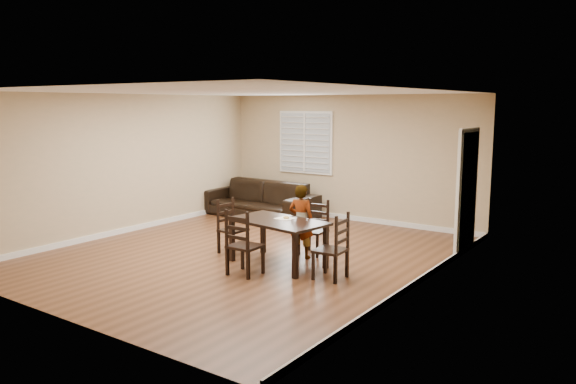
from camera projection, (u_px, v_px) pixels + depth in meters
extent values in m
plane|color=brown|center=(248.00, 254.00, 9.46)|extent=(7.00, 7.00, 0.00)
cube|color=tan|center=(349.00, 158.00, 12.09)|extent=(6.00, 0.04, 2.70)
cube|color=tan|center=(54.00, 206.00, 6.42)|extent=(6.00, 0.04, 2.70)
cube|color=tan|center=(127.00, 164.00, 10.95)|extent=(0.04, 7.00, 2.70)
cube|color=tan|center=(420.00, 190.00, 7.56)|extent=(0.04, 7.00, 2.70)
cube|color=white|center=(246.00, 92.00, 9.05)|extent=(6.00, 7.00, 0.04)
cube|color=white|center=(305.00, 142.00, 12.63)|extent=(1.40, 0.08, 1.40)
cube|color=white|center=(467.00, 193.00, 9.41)|extent=(0.06, 0.94, 2.05)
cylinder|color=#332114|center=(459.00, 200.00, 9.19)|extent=(0.06, 0.06, 0.02)
cube|color=white|center=(348.00, 217.00, 12.28)|extent=(6.00, 0.03, 0.10)
cube|color=white|center=(131.00, 229.00, 11.14)|extent=(0.03, 7.00, 0.10)
cube|color=white|center=(415.00, 283.00, 7.77)|extent=(0.03, 7.00, 0.10)
cube|color=black|center=(278.00, 221.00, 8.74)|extent=(1.63, 1.06, 0.04)
cube|color=black|center=(232.00, 241.00, 9.00)|extent=(0.08, 0.08, 0.67)
cube|color=black|center=(295.00, 256.00, 8.08)|extent=(0.08, 0.08, 0.67)
cube|color=black|center=(263.00, 233.00, 9.51)|extent=(0.08, 0.08, 0.67)
cube|color=black|center=(326.00, 247.00, 8.59)|extent=(0.08, 0.08, 0.67)
cube|color=black|center=(313.00, 231.00, 9.41)|extent=(0.42, 0.39, 0.04)
cube|color=black|center=(319.00, 226.00, 9.54)|extent=(0.41, 0.05, 0.92)
cube|color=black|center=(299.00, 244.00, 9.40)|extent=(0.04, 0.04, 0.38)
cube|color=black|center=(317.00, 247.00, 9.20)|extent=(0.04, 0.04, 0.38)
cube|color=black|center=(309.00, 240.00, 9.67)|extent=(0.04, 0.04, 0.38)
cube|color=black|center=(327.00, 243.00, 9.48)|extent=(0.04, 0.04, 0.38)
cube|color=black|center=(245.00, 246.00, 8.27)|extent=(0.46, 0.43, 0.04)
cube|color=black|center=(237.00, 244.00, 8.11)|extent=(0.45, 0.05, 0.99)
cube|color=black|center=(263.00, 260.00, 8.35)|extent=(0.04, 0.04, 0.41)
cube|color=black|center=(242.00, 256.00, 8.56)|extent=(0.04, 0.04, 0.41)
cube|color=black|center=(248.00, 266.00, 8.06)|extent=(0.04, 0.04, 0.41)
cube|color=black|center=(227.00, 262.00, 8.27)|extent=(0.04, 0.04, 0.41)
cube|color=black|center=(233.00, 230.00, 9.49)|extent=(0.41, 0.44, 0.04)
cube|color=black|center=(226.00, 225.00, 9.59)|extent=(0.06, 0.41, 0.92)
cube|color=black|center=(233.00, 245.00, 9.28)|extent=(0.04, 0.04, 0.38)
cube|color=black|center=(248.00, 241.00, 9.56)|extent=(0.04, 0.04, 0.38)
cube|color=black|center=(219.00, 242.00, 9.49)|extent=(0.04, 0.04, 0.38)
cube|color=black|center=(234.00, 239.00, 9.76)|extent=(0.04, 0.04, 0.38)
cube|color=black|center=(330.00, 250.00, 8.07)|extent=(0.44, 0.46, 0.04)
cube|color=black|center=(342.00, 247.00, 7.97)|extent=(0.07, 0.44, 0.97)
cube|color=black|center=(325.00, 260.00, 8.36)|extent=(0.04, 0.04, 0.40)
cube|color=black|center=(313.00, 266.00, 8.04)|extent=(0.04, 0.04, 0.40)
cube|color=black|center=(347.00, 264.00, 8.18)|extent=(0.04, 0.04, 0.40)
cube|color=black|center=(335.00, 270.00, 7.86)|extent=(0.04, 0.04, 0.40)
imported|color=gray|center=(301.00, 221.00, 9.15)|extent=(0.47, 0.33, 1.22)
cube|color=beige|center=(285.00, 218.00, 8.86)|extent=(0.29, 0.29, 0.00)
torus|color=gold|center=(286.00, 217.00, 8.84)|extent=(0.10, 0.10, 0.03)
torus|color=white|center=(286.00, 217.00, 8.84)|extent=(0.09, 0.09, 0.02)
imported|color=black|center=(259.00, 199.00, 12.57)|extent=(2.72, 1.10, 0.79)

